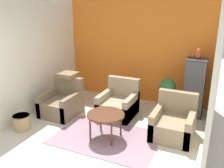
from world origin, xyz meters
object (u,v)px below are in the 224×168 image
at_px(armchair_left, 62,103).
at_px(armchair_middle, 119,105).
at_px(potted_plant, 167,89).
at_px(coffee_table, 106,116).
at_px(armchair_right, 173,124).
at_px(parrot, 198,54).
at_px(birdcage, 194,88).
at_px(wicker_basket, 22,122).

height_order(armchair_left, armchair_middle, same).
bearing_deg(armchair_middle, potted_plant, 35.90).
bearing_deg(coffee_table, armchair_left, 157.69).
xyz_separation_m(armchair_left, armchair_right, (2.66, 0.05, 0.00)).
relative_size(armchair_middle, parrot, 3.56).
relative_size(birdcage, wicker_basket, 3.80).
xyz_separation_m(coffee_table, birdcage, (1.41, 1.86, 0.20)).
height_order(armchair_right, wicker_basket, armchair_right).
relative_size(coffee_table, birdcage, 0.53).
bearing_deg(parrot, armchair_right, -100.24).
relative_size(armchair_right, wicker_basket, 2.41).
bearing_deg(armchair_left, birdcage, 23.63).
height_order(armchair_left, birdcage, birdcage).
height_order(armchair_middle, potted_plant, armchair_middle).
distance_m(coffee_table, armchair_middle, 1.14).
xyz_separation_m(birdcage, wicker_basket, (-3.20, -2.27, -0.51)).
distance_m(potted_plant, wicker_basket, 3.43).
bearing_deg(wicker_basket, armchair_middle, 43.53).
xyz_separation_m(armchair_left, wicker_basket, (-0.33, -1.01, -0.09)).
height_order(armchair_left, armchair_right, same).
xyz_separation_m(coffee_table, armchair_right, (1.19, 0.65, -0.22)).
distance_m(coffee_table, wicker_basket, 1.86).
bearing_deg(wicker_basket, birdcage, 35.30).
bearing_deg(coffee_table, armchair_middle, 100.15).
xyz_separation_m(armchair_right, armchair_middle, (-1.39, 0.46, 0.00)).
xyz_separation_m(armchair_right, birdcage, (0.22, 1.21, 0.42)).
height_order(armchair_right, potted_plant, armchair_right).
relative_size(armchair_right, parrot, 3.56).
height_order(armchair_right, armchair_middle, same).
distance_m(birdcage, parrot, 0.80).
height_order(coffee_table, armchair_left, armchair_left).
relative_size(armchair_left, potted_plant, 1.04).
bearing_deg(potted_plant, birdcage, 3.55).
bearing_deg(wicker_basket, coffee_table, 12.82).
bearing_deg(armchair_middle, armchair_right, -18.18).
bearing_deg(armchair_right, coffee_table, -151.40).
xyz_separation_m(coffee_table, wicker_basket, (-1.79, -0.41, -0.31)).
xyz_separation_m(armchair_middle, potted_plant, (0.99, 0.71, 0.30)).
bearing_deg(birdcage, armchair_middle, -154.91).
distance_m(coffee_table, armchair_left, 1.60).
bearing_deg(armchair_middle, wicker_basket, -136.47).
relative_size(armchair_right, birdcage, 0.63).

